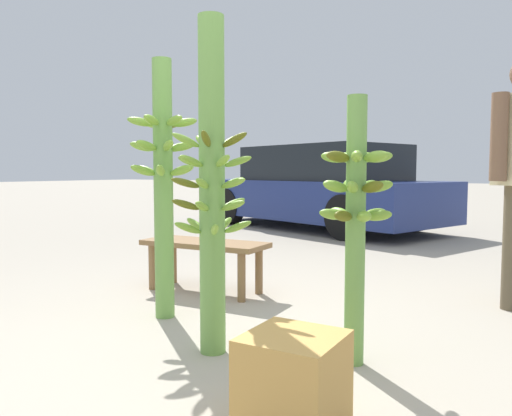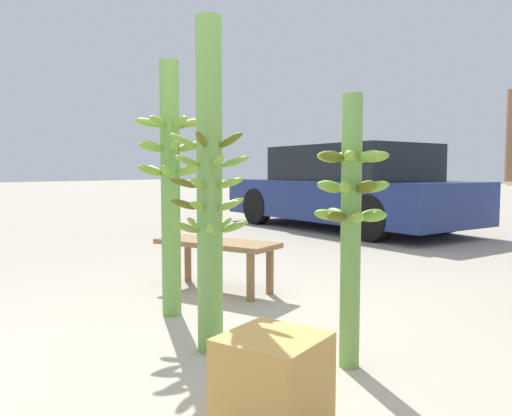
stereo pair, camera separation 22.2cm
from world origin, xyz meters
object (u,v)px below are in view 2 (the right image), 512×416
(banana_stalk_center, at_px, (209,187))
(parked_car, at_px, (346,189))
(banana_stalk_left, at_px, (170,180))
(produce_crate, at_px, (273,381))
(market_bench, at_px, (216,249))
(banana_stalk_right, at_px, (351,216))

(banana_stalk_center, bearing_deg, parked_car, 107.87)
(banana_stalk_left, xyz_separation_m, produce_crate, (1.35, -0.84, -0.73))
(banana_stalk_left, bearing_deg, market_bench, 104.91)
(parked_car, relative_size, produce_crate, 13.64)
(banana_stalk_left, xyz_separation_m, banana_stalk_right, (1.34, -0.14, -0.16))
(market_bench, height_order, produce_crate, market_bench)
(banana_stalk_left, height_order, banana_stalk_right, banana_stalk_left)
(banana_stalk_right, bearing_deg, market_bench, 151.21)
(produce_crate, bearing_deg, parked_car, 112.42)
(parked_car, bearing_deg, banana_stalk_left, -146.50)
(market_bench, bearing_deg, parked_car, 99.97)
(parked_car, bearing_deg, banana_stalk_right, -134.15)
(banana_stalk_left, xyz_separation_m, parked_car, (-1.18, 5.28, -0.24))
(banana_stalk_right, relative_size, parked_car, 0.28)
(banana_stalk_left, bearing_deg, banana_stalk_right, -6.13)
(banana_stalk_center, xyz_separation_m, produce_crate, (0.70, -0.48, -0.70))
(banana_stalk_center, distance_m, produce_crate, 1.10)
(parked_car, bearing_deg, market_bench, -146.86)
(banana_stalk_center, bearing_deg, market_bench, 127.97)
(banana_stalk_right, bearing_deg, banana_stalk_left, 173.87)
(banana_stalk_left, distance_m, banana_stalk_right, 1.36)
(banana_stalk_center, relative_size, parked_car, 0.37)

